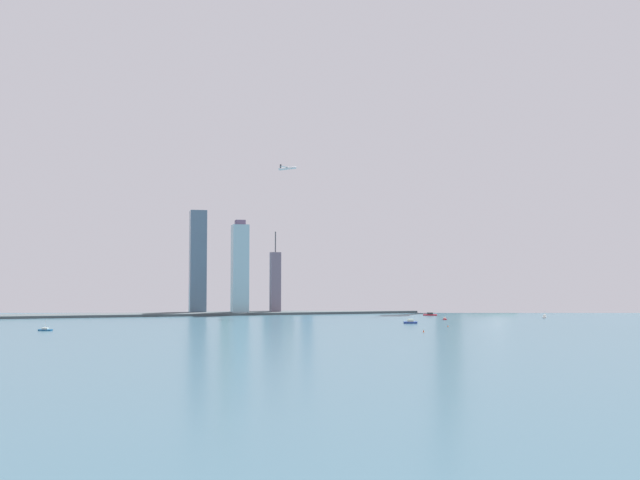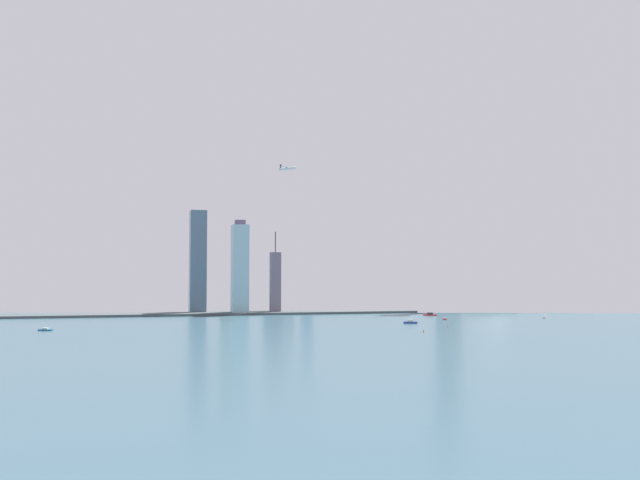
# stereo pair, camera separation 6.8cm
# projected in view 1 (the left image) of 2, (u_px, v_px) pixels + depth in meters

# --- Properties ---
(ground_plane) EXTENTS (6000.00, 6000.00, 0.00)m
(ground_plane) POSITION_uv_depth(u_px,v_px,m) (402.00, 348.00, 516.90)
(ground_plane) COLOR #345666
(waterfront_pier) EXTENTS (966.29, 50.52, 3.06)m
(waterfront_pier) POSITION_uv_depth(u_px,v_px,m) (277.00, 313.00, 974.60)
(waterfront_pier) COLOR #434D50
(waterfront_pier) RESTS_ON ground
(observation_tower) EXTENTS (41.73, 41.73, 353.61)m
(observation_tower) POSITION_uv_depth(u_px,v_px,m) (441.00, 204.00, 1040.58)
(observation_tower) COLOR gray
(observation_tower) RESTS_ON ground
(stadium_dome) EXTENTS (84.73, 84.73, 36.05)m
(stadium_dome) POSITION_uv_depth(u_px,v_px,m) (489.00, 303.00, 1068.32)
(stadium_dome) COLOR #AFB18C
(stadium_dome) RESTS_ON ground
(skyscraper_0) EXTENTS (12.83, 13.35, 186.46)m
(skyscraper_0) POSITION_uv_depth(u_px,v_px,m) (225.00, 253.00, 1039.69)
(skyscraper_0) COLOR #92A68B
(skyscraper_0) RESTS_ON ground
(skyscraper_1) EXTENTS (22.39, 27.77, 143.19)m
(skyscraper_1) POSITION_uv_depth(u_px,v_px,m) (198.00, 262.00, 983.01)
(skyscraper_1) COLOR slate
(skyscraper_1) RESTS_ON ground
(skyscraper_2) EXTENTS (20.68, 24.80, 89.19)m
(skyscraper_2) POSITION_uv_depth(u_px,v_px,m) (286.00, 282.00, 1085.58)
(skyscraper_2) COLOR #B9AFAA
(skyscraper_2) RESTS_ON ground
(skyscraper_3) EXTENTS (26.20, 21.25, 103.04)m
(skyscraper_3) POSITION_uv_depth(u_px,v_px,m) (273.00, 282.00, 1021.12)
(skyscraper_3) COLOR slate
(skyscraper_3) RESTS_ON ground
(skyscraper_4) EXTENTS (25.76, 27.42, 171.98)m
(skyscraper_4) POSITION_uv_depth(u_px,v_px,m) (449.00, 255.00, 1116.54)
(skyscraper_4) COLOR gray
(skyscraper_4) RESTS_ON ground
(skyscraper_5) EXTENTS (13.63, 14.61, 114.00)m
(skyscraper_5) POSITION_uv_depth(u_px,v_px,m) (275.00, 283.00, 982.24)
(skyscraper_5) COLOR slate
(skyscraper_5) RESTS_ON ground
(skyscraper_6) EXTENTS (21.94, 25.92, 128.90)m
(skyscraper_6) POSITION_uv_depth(u_px,v_px,m) (240.00, 269.00, 967.78)
(skyscraper_6) COLOR #94C0CF
(skyscraper_6) RESTS_ON ground
(skyscraper_7) EXTENTS (14.05, 23.89, 110.33)m
(skyscraper_7) POSITION_uv_depth(u_px,v_px,m) (307.00, 275.00, 1093.54)
(skyscraper_7) COLOR #7D98B7
(skyscraper_7) RESTS_ON ground
(boat_1) EXTENTS (18.93, 13.99, 4.02)m
(boat_1) POSITION_uv_depth(u_px,v_px,m) (430.00, 314.00, 937.04)
(boat_1) COLOR #B01C2C
(boat_1) RESTS_ON ground
(boat_2) EXTENTS (15.86, 9.73, 4.81)m
(boat_2) POSITION_uv_depth(u_px,v_px,m) (410.00, 322.00, 782.48)
(boat_2) COLOR #28428F
(boat_2) RESTS_ON ground
(boat_3) EXTENTS (4.31, 8.01, 3.10)m
(boat_3) POSITION_uv_depth(u_px,v_px,m) (445.00, 319.00, 849.13)
(boat_3) COLOR red
(boat_3) RESTS_ON ground
(boat_4) EXTENTS (13.88, 9.34, 10.15)m
(boat_4) POSITION_uv_depth(u_px,v_px,m) (45.00, 330.00, 680.66)
(boat_4) COLOR #165383
(boat_4) RESTS_ON ground
(boat_6) EXTENTS (10.61, 12.87, 9.12)m
(boat_6) POSITION_uv_depth(u_px,v_px,m) (545.00, 317.00, 883.21)
(boat_6) COLOR white
(boat_6) RESTS_ON ground
(channel_buoy_0) EXTENTS (1.41, 1.41, 1.60)m
(channel_buoy_0) POSITION_uv_depth(u_px,v_px,m) (448.00, 326.00, 735.60)
(channel_buoy_0) COLOR #E54C19
(channel_buoy_0) RESTS_ON ground
(channel_buoy_1) EXTENTS (1.31, 1.31, 2.61)m
(channel_buoy_1) POSITION_uv_depth(u_px,v_px,m) (424.00, 331.00, 663.12)
(channel_buoy_1) COLOR #E54C19
(channel_buoy_1) RESTS_ON ground
(airplane) EXTENTS (22.21, 24.37, 8.06)m
(airplane) POSITION_uv_depth(u_px,v_px,m) (288.00, 168.00, 936.77)
(airplane) COLOR silver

